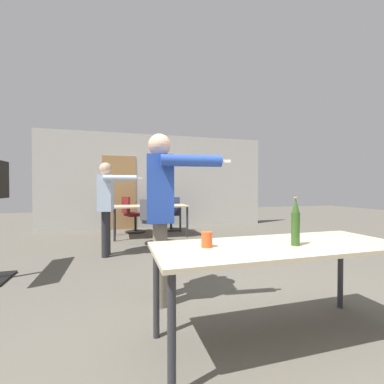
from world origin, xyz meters
name	(u,v)px	position (x,y,z in m)	size (l,w,h in m)	color
ground_plane	(295,364)	(0.00, 0.00, 0.00)	(24.00, 24.00, 0.00)	#5B564C
back_wall	(157,182)	(-0.03, 6.02, 1.34)	(6.47, 0.12, 2.69)	beige
conference_table_near	(279,253)	(0.06, 0.26, 0.67)	(1.92, 0.72, 0.74)	#C6B793
conference_table_far	(150,208)	(-0.39, 4.74, 0.67)	(1.76, 0.83, 0.74)	#C6B793
person_right_polo	(107,200)	(-1.31, 3.18, 0.97)	(0.72, 0.64, 1.60)	#28282D
person_near_casual	(161,201)	(-0.70, 1.18, 1.03)	(0.77, 0.74, 1.72)	slate
office_chair_side_rolled	(133,216)	(-0.77, 5.38, 0.44)	(0.64, 0.60, 0.93)	black
office_chair_far_left	(155,223)	(-0.40, 3.83, 0.44)	(0.68, 0.69, 0.93)	black
office_chair_far_right	(171,215)	(0.26, 5.42, 0.42)	(0.52, 0.58, 0.91)	black
beer_bottle	(296,223)	(0.15, 0.19, 0.91)	(0.06, 0.06, 0.36)	#2D511E
drink_cup	(207,239)	(-0.50, 0.33, 0.80)	(0.08, 0.08, 0.11)	#E05123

